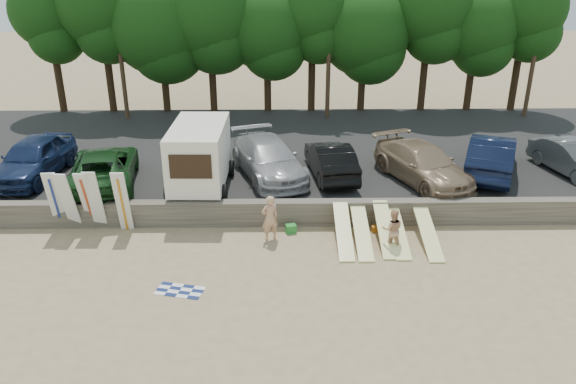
{
  "coord_description": "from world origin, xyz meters",
  "views": [
    {
      "loc": [
        -0.89,
        -16.86,
        9.99
      ],
      "look_at": [
        -0.57,
        3.0,
        1.38
      ],
      "focal_mm": 35.0,
      "sensor_mm": 36.0,
      "label": 1
    }
  ],
  "objects_px": {
    "car_1": "(104,167)",
    "cooler": "(291,229)",
    "car_0": "(33,158)",
    "car_5": "(491,155)",
    "beachgoer_b": "(392,230)",
    "box_trailer": "(199,154)",
    "car_3": "(331,160)",
    "car_2": "(268,158)",
    "beachgoer_a": "(270,218)",
    "car_6": "(572,158)",
    "car_4": "(423,164)"
  },
  "relations": [
    {
      "from": "car_1",
      "to": "cooler",
      "type": "bearing_deg",
      "value": 147.99
    },
    {
      "from": "car_0",
      "to": "cooler",
      "type": "distance_m",
      "value": 12.04
    },
    {
      "from": "car_5",
      "to": "beachgoer_b",
      "type": "height_order",
      "value": "car_5"
    },
    {
      "from": "box_trailer",
      "to": "car_3",
      "type": "relative_size",
      "value": 0.94
    },
    {
      "from": "box_trailer",
      "to": "beachgoer_b",
      "type": "height_order",
      "value": "box_trailer"
    },
    {
      "from": "car_2",
      "to": "car_1",
      "type": "bearing_deg",
      "value": 168.74
    },
    {
      "from": "beachgoer_a",
      "to": "beachgoer_b",
      "type": "relative_size",
      "value": 1.14
    },
    {
      "from": "car_2",
      "to": "beachgoer_a",
      "type": "relative_size",
      "value": 3.17
    },
    {
      "from": "car_0",
      "to": "car_6",
      "type": "relative_size",
      "value": 1.19
    },
    {
      "from": "car_5",
      "to": "box_trailer",
      "type": "bearing_deg",
      "value": 28.93
    },
    {
      "from": "box_trailer",
      "to": "beachgoer_b",
      "type": "xyz_separation_m",
      "value": [
        7.35,
        -4.17,
        -1.45
      ]
    },
    {
      "from": "car_1",
      "to": "cooler",
      "type": "xyz_separation_m",
      "value": [
        7.9,
        -3.23,
        -1.33
      ]
    },
    {
      "from": "box_trailer",
      "to": "car_2",
      "type": "relative_size",
      "value": 0.77
    },
    {
      "from": "car_0",
      "to": "car_5",
      "type": "distance_m",
      "value": 20.22
    },
    {
      "from": "car_1",
      "to": "car_4",
      "type": "distance_m",
      "value": 13.66
    },
    {
      "from": "car_3",
      "to": "beachgoer_a",
      "type": "distance_m",
      "value": 5.35
    },
    {
      "from": "car_5",
      "to": "cooler",
      "type": "relative_size",
      "value": 14.26
    },
    {
      "from": "car_4",
      "to": "car_5",
      "type": "xyz_separation_m",
      "value": [
        3.25,
        0.83,
        0.1
      ]
    },
    {
      "from": "car_5",
      "to": "beachgoer_b",
      "type": "bearing_deg",
      "value": 68.56
    },
    {
      "from": "box_trailer",
      "to": "car_2",
      "type": "distance_m",
      "value": 3.2
    },
    {
      "from": "box_trailer",
      "to": "car_0",
      "type": "xyz_separation_m",
      "value": [
        -7.48,
        1.3,
        -0.64
      ]
    },
    {
      "from": "car_3",
      "to": "beachgoer_a",
      "type": "relative_size",
      "value": 2.6
    },
    {
      "from": "car_0",
      "to": "cooler",
      "type": "bearing_deg",
      "value": -15.11
    },
    {
      "from": "beachgoer_a",
      "to": "cooler",
      "type": "bearing_deg",
      "value": -166.73
    },
    {
      "from": "car_0",
      "to": "beachgoer_a",
      "type": "height_order",
      "value": "car_0"
    },
    {
      "from": "car_4",
      "to": "car_5",
      "type": "distance_m",
      "value": 3.35
    },
    {
      "from": "box_trailer",
      "to": "car_5",
      "type": "xyz_separation_m",
      "value": [
        12.74,
        1.38,
        -0.63
      ]
    },
    {
      "from": "car_4",
      "to": "cooler",
      "type": "bearing_deg",
      "value": -171.69
    },
    {
      "from": "box_trailer",
      "to": "cooler",
      "type": "height_order",
      "value": "box_trailer"
    },
    {
      "from": "car_5",
      "to": "car_2",
      "type": "bearing_deg",
      "value": 23.11
    },
    {
      "from": "car_2",
      "to": "beachgoer_a",
      "type": "bearing_deg",
      "value": -107.21
    },
    {
      "from": "cooler",
      "to": "car_1",
      "type": "bearing_deg",
      "value": 142.67
    },
    {
      "from": "car_0",
      "to": "car_6",
      "type": "height_order",
      "value": "car_0"
    },
    {
      "from": "car_1",
      "to": "car_5",
      "type": "xyz_separation_m",
      "value": [
        16.91,
        0.98,
        0.11
      ]
    },
    {
      "from": "car_6",
      "to": "car_1",
      "type": "bearing_deg",
      "value": 168.94
    },
    {
      "from": "car_0",
      "to": "car_3",
      "type": "distance_m",
      "value": 13.07
    },
    {
      "from": "car_1",
      "to": "car_3",
      "type": "xyz_separation_m",
      "value": [
        9.75,
        0.83,
        -0.03
      ]
    },
    {
      "from": "car_4",
      "to": "car_5",
      "type": "bearing_deg",
      "value": -7.86
    },
    {
      "from": "car_2",
      "to": "car_4",
      "type": "relative_size",
      "value": 1.03
    },
    {
      "from": "car_4",
      "to": "car_5",
      "type": "relative_size",
      "value": 1.01
    },
    {
      "from": "car_2",
      "to": "cooler",
      "type": "distance_m",
      "value": 4.46
    },
    {
      "from": "car_3",
      "to": "beachgoer_b",
      "type": "bearing_deg",
      "value": 100.58
    },
    {
      "from": "car_1",
      "to": "car_3",
      "type": "distance_m",
      "value": 9.79
    },
    {
      "from": "car_2",
      "to": "car_4",
      "type": "height_order",
      "value": "car_2"
    },
    {
      "from": "car_3",
      "to": "car_6",
      "type": "bearing_deg",
      "value": 173.33
    },
    {
      "from": "car_6",
      "to": "beachgoer_b",
      "type": "relative_size",
      "value": 2.82
    },
    {
      "from": "car_5",
      "to": "car_6",
      "type": "xyz_separation_m",
      "value": [
        3.67,
        0.0,
        -0.17
      ]
    },
    {
      "from": "car_6",
      "to": "car_3",
      "type": "bearing_deg",
      "value": 167.01
    },
    {
      "from": "car_0",
      "to": "car_2",
      "type": "bearing_deg",
      "value": 5.18
    },
    {
      "from": "car_3",
      "to": "car_6",
      "type": "xyz_separation_m",
      "value": [
        10.82,
        0.15,
        -0.04
      ]
    }
  ]
}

